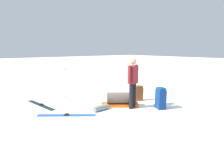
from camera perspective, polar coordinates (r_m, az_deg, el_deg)
name	(u,v)px	position (r m, az deg, el deg)	size (l,w,h in m)	color
ground_plane	(112,102)	(7.39, 0.00, -5.35)	(80.00, 80.00, 0.00)	white
skier_standing	(133,80)	(6.52, 6.16, 1.06)	(0.55, 0.31, 1.70)	black
ski_pair_near	(41,105)	(7.44, -20.23, -5.80)	(0.39, 1.75, 0.05)	black
ski_pair_far	(67,115)	(6.10, -13.22, -8.93)	(1.48, 1.23, 0.05)	#2554A1
backpack_large_dark	(161,98)	(6.73, 14.10, -4.13)	(0.38, 0.42, 0.72)	navy
backpack_bright	(139,93)	(7.62, 7.82, -2.73)	(0.36, 0.31, 0.59)	brown
ski_poles_planted_near	(66,81)	(8.14, -13.34, 0.74)	(0.21, 0.11, 1.22)	#B4B7C7
gear_sled	(120,100)	(6.87, 2.33, -4.64)	(1.31, 1.15, 0.49)	#D7580F
sleeping_mat_rolled	(101,108)	(6.40, -3.29, -7.01)	(0.18, 0.18, 0.55)	slate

